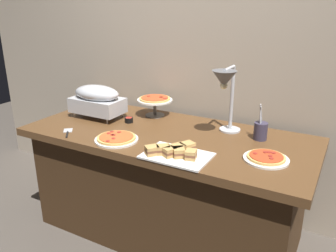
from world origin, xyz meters
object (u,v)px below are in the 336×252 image
object	(u,v)px
sandwich_platter	(175,152)
utensil_holder	(261,130)
heat_lamp	(225,85)
sauce_cup_near	(129,120)
pizza_plate_front	(266,158)
pizza_plate_raised_stand	(155,101)
serving_spatula	(68,132)
chafing_dish	(97,99)
pizza_plate_center	(116,139)

from	to	relation	value
sandwich_platter	utensil_holder	world-z (taller)	utensil_holder
heat_lamp	sandwich_platter	world-z (taller)	heat_lamp
utensil_holder	sauce_cup_near	bearing A→B (deg)	-171.97
pizza_plate_front	sauce_cup_near	size ratio (longest dim) A/B	4.14
pizza_plate_raised_stand	pizza_plate_front	bearing A→B (deg)	-22.34
utensil_holder	heat_lamp	bearing A→B (deg)	-160.31
heat_lamp	serving_spatula	distance (m)	1.07
heat_lamp	utensil_holder	world-z (taller)	heat_lamp
chafing_dish	utensil_holder	bearing A→B (deg)	6.64
sandwich_platter	utensil_holder	bearing A→B (deg)	54.10
chafing_dish	pizza_plate_front	size ratio (longest dim) A/B	1.56
chafing_dish	pizza_plate_center	size ratio (longest dim) A/B	1.42
sauce_cup_near	utensil_holder	size ratio (longest dim) A/B	0.26
pizza_plate_center	utensil_holder	xyz separation A→B (m)	(0.78, 0.45, 0.05)
pizza_plate_center	pizza_plate_raised_stand	bearing A→B (deg)	94.82
heat_lamp	pizza_plate_center	distance (m)	0.75
pizza_plate_raised_stand	sauce_cup_near	distance (m)	0.26
serving_spatula	chafing_dish	bearing A→B (deg)	95.90
chafing_dish	utensil_holder	distance (m)	1.19
sandwich_platter	pizza_plate_center	bearing A→B (deg)	175.88
sauce_cup_near	utensil_holder	distance (m)	0.92
chafing_dish	serving_spatula	xyz separation A→B (m)	(0.04, -0.36, -0.14)
pizza_plate_center	serving_spatula	xyz separation A→B (m)	(-0.36, -0.05, -0.01)
pizza_plate_front	utensil_holder	size ratio (longest dim) A/B	1.08
sandwich_platter	utensil_holder	size ratio (longest dim) A/B	1.62
chafing_dish	pizza_plate_center	bearing A→B (deg)	-37.87
sauce_cup_near	serving_spatula	size ratio (longest dim) A/B	0.39
heat_lamp	sauce_cup_near	xyz separation A→B (m)	(-0.69, -0.05, -0.32)
pizza_plate_front	pizza_plate_raised_stand	world-z (taller)	pizza_plate_raised_stand
sandwich_platter	chafing_dish	bearing A→B (deg)	157.56
pizza_plate_front	utensil_holder	distance (m)	0.31
heat_lamp	pizza_plate_front	xyz separation A→B (m)	(0.33, -0.21, -0.33)
pizza_plate_front	serving_spatula	distance (m)	1.27
pizza_plate_front	pizza_plate_center	size ratio (longest dim) A/B	0.91
pizza_plate_center	sauce_cup_near	world-z (taller)	sauce_cup_near
pizza_plate_front	sauce_cup_near	xyz separation A→B (m)	(-1.02, 0.16, 0.01)
heat_lamp	pizza_plate_raised_stand	world-z (taller)	heat_lamp
chafing_dish	pizza_plate_center	distance (m)	0.52
sauce_cup_near	pizza_plate_front	bearing A→B (deg)	-8.89
chafing_dish	sandwich_platter	distance (m)	0.91
pizza_plate_front	pizza_plate_center	distance (m)	0.90
chafing_dish	pizza_plate_front	distance (m)	1.30
pizza_plate_front	pizza_plate_raised_stand	xyz separation A→B (m)	(-0.93, 0.38, 0.10)
pizza_plate_center	serving_spatula	bearing A→B (deg)	-172.70
chafing_dish	sauce_cup_near	world-z (taller)	chafing_dish
pizza_plate_raised_stand	utensil_holder	xyz separation A→B (m)	(0.82, -0.10, -0.06)
chafing_dish	heat_lamp	world-z (taller)	heat_lamp
chafing_dish	sauce_cup_near	distance (m)	0.30
heat_lamp	sandwich_platter	size ratio (longest dim) A/B	1.19
pizza_plate_center	heat_lamp	bearing A→B (deg)	33.59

